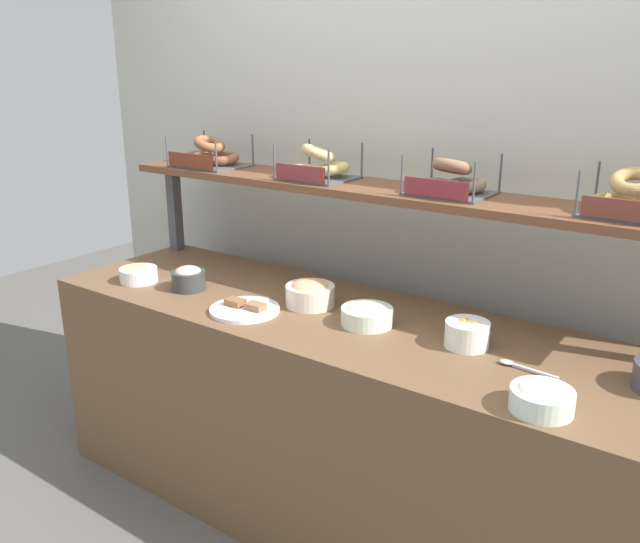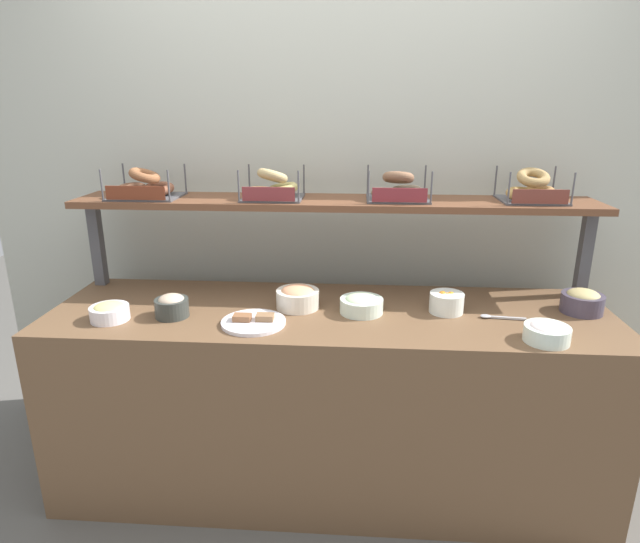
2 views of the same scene
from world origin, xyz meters
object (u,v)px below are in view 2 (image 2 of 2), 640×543
at_px(bowl_hummus, 582,301).
at_px(serving_plate_white, 253,322).
at_px(bagel_basket_cinnamon_raisin, 145,187).
at_px(bagel_basket_everything, 532,190).
at_px(bowl_cream_cheese, 547,332).
at_px(bowl_lox_spread, 298,297).
at_px(bowl_scallion_spread, 362,304).
at_px(bagel_basket_poppy, 397,190).
at_px(bowl_egg_salad, 109,311).
at_px(bowl_tuna_salad, 172,306).
at_px(serving_spoon_near_plate, 496,317).
at_px(bagel_basket_plain, 272,188).
at_px(bowl_fruit_salad, 446,302).

xyz_separation_m(bowl_hummus, serving_plate_white, (-1.35, -0.23, -0.04)).
xyz_separation_m(bagel_basket_cinnamon_raisin, bagel_basket_everything, (1.72, 0.03, 0.00)).
height_order(bowl_cream_cheese, bagel_basket_everything, bagel_basket_everything).
height_order(bowl_lox_spread, serving_plate_white, bowl_lox_spread).
relative_size(bowl_scallion_spread, serving_plate_white, 0.70).
xyz_separation_m(bowl_hummus, bagel_basket_poppy, (-0.77, 0.22, 0.43)).
bearing_deg(bowl_egg_salad, bowl_hummus, 6.56).
xyz_separation_m(bowl_lox_spread, bowl_tuna_salad, (-0.51, -0.14, -0.00)).
relative_size(bowl_hummus, bagel_basket_cinnamon_raisin, 0.55).
bearing_deg(bowl_scallion_spread, bowl_cream_cheese, -19.20).
bearing_deg(bagel_basket_cinnamon_raisin, bagel_basket_poppy, 1.25).
bearing_deg(bowl_lox_spread, bowl_cream_cheese, -16.08).
bearing_deg(bagel_basket_poppy, bowl_lox_spread, -149.31).
bearing_deg(bowl_hummus, serving_plate_white, -170.57).
relative_size(bowl_egg_salad, bagel_basket_cinnamon_raisin, 0.50).
relative_size(bowl_egg_salad, bowl_scallion_spread, 0.86).
height_order(bowl_lox_spread, serving_spoon_near_plate, bowl_lox_spread).
distance_m(bowl_cream_cheese, bagel_basket_plain, 1.28).
bearing_deg(bowl_tuna_salad, bowl_cream_cheese, -5.39).
bearing_deg(bagel_basket_poppy, bowl_cream_cheese, -44.74).
height_order(bagel_basket_plain, bagel_basket_poppy, bagel_basket_plain).
bearing_deg(bowl_fruit_salad, bagel_basket_everything, 34.77).
relative_size(bagel_basket_cinnamon_raisin, bagel_basket_poppy, 1.09).
bearing_deg(bowl_scallion_spread, serving_plate_white, -160.31).
distance_m(bowl_lox_spread, bowl_cream_cheese, 0.99).
distance_m(bowl_egg_salad, bowl_fruit_salad, 1.39).
height_order(bowl_tuna_salad, bowl_scallion_spread, bowl_tuna_salad).
xyz_separation_m(bowl_lox_spread, bowl_hummus, (1.20, 0.03, 0.00)).
bearing_deg(serving_plate_white, bowl_hummus, 9.43).
bearing_deg(serving_spoon_near_plate, serving_plate_white, -172.61).
height_order(bowl_egg_salad, bowl_cream_cheese, bowl_cream_cheese).
relative_size(bowl_lox_spread, bagel_basket_plain, 0.69).
height_order(bowl_tuna_salad, serving_plate_white, bowl_tuna_salad).
relative_size(bowl_cream_cheese, bowl_scallion_spread, 0.92).
xyz_separation_m(bowl_tuna_salad, serving_plate_white, (0.35, -0.05, -0.04)).
xyz_separation_m(bowl_lox_spread, bowl_cream_cheese, (0.95, -0.27, -0.01)).
relative_size(bowl_scallion_spread, bagel_basket_poppy, 0.64).
distance_m(bowl_cream_cheese, bagel_basket_everything, 0.69).
height_order(bowl_lox_spread, bagel_basket_everything, bagel_basket_everything).
distance_m(bowl_egg_salad, bagel_basket_cinnamon_raisin, 0.61).
bearing_deg(bowl_tuna_salad, bagel_basket_poppy, 22.70).
bearing_deg(bagel_basket_cinnamon_raisin, bagel_basket_everything, 0.96).
height_order(bowl_hummus, bagel_basket_plain, bagel_basket_plain).
relative_size(bowl_egg_salad, bowl_tuna_salad, 1.13).
relative_size(bowl_lox_spread, bagel_basket_poppy, 0.65).
height_order(bowl_scallion_spread, bagel_basket_cinnamon_raisin, bagel_basket_cinnamon_raisin).
relative_size(serving_plate_white, bagel_basket_plain, 0.96).
bearing_deg(bowl_tuna_salad, bagel_basket_plain, 45.33).
bearing_deg(bowl_egg_salad, bowl_fruit_salad, 7.60).
height_order(serving_spoon_near_plate, bagel_basket_poppy, bagel_basket_poppy).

